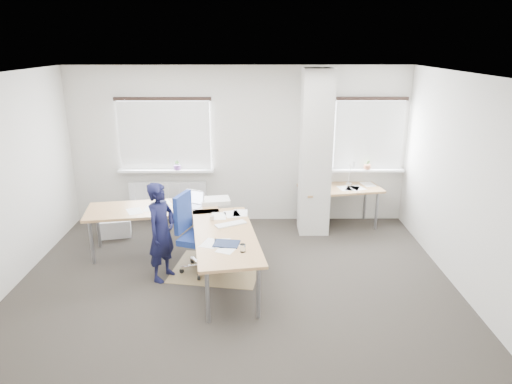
{
  "coord_description": "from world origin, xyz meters",
  "views": [
    {
      "loc": [
        0.24,
        -5.49,
        3.17
      ],
      "look_at": [
        0.3,
        0.9,
        1.06
      ],
      "focal_mm": 32.0,
      "sensor_mm": 36.0,
      "label": 1
    }
  ],
  "objects_px": {
    "task_chair": "(198,250)",
    "person": "(162,232)",
    "desk_side": "(340,190)",
    "desk_main": "(190,222)"
  },
  "relations": [
    {
      "from": "person",
      "to": "task_chair",
      "type": "bearing_deg",
      "value": -39.81
    },
    {
      "from": "task_chair",
      "to": "desk_main",
      "type": "bearing_deg",
      "value": 144.37
    },
    {
      "from": "task_chair",
      "to": "person",
      "type": "relative_size",
      "value": 0.82
    },
    {
      "from": "desk_main",
      "to": "task_chair",
      "type": "xyz_separation_m",
      "value": [
        0.12,
        -0.16,
        -0.37
      ]
    },
    {
      "from": "desk_main",
      "to": "person",
      "type": "xyz_separation_m",
      "value": [
        -0.34,
        -0.38,
        0.01
      ]
    },
    {
      "from": "desk_side",
      "to": "person",
      "type": "distance_m",
      "value": 3.37
    },
    {
      "from": "desk_side",
      "to": "person",
      "type": "height_order",
      "value": "person"
    },
    {
      "from": "task_chair",
      "to": "person",
      "type": "xyz_separation_m",
      "value": [
        -0.46,
        -0.22,
        0.38
      ]
    },
    {
      "from": "desk_side",
      "to": "person",
      "type": "bearing_deg",
      "value": -155.89
    },
    {
      "from": "desk_main",
      "to": "task_chair",
      "type": "distance_m",
      "value": 0.42
    }
  ]
}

